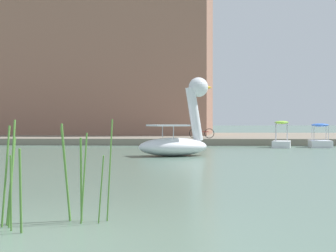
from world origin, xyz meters
TOP-DOWN VIEW (x-y plane):
  - ground_plane at (0.00, 0.00)m, footprint 579.91×579.91m
  - shore_bank_far at (0.00, 36.16)m, footprint 155.33×20.57m
  - swan_boat at (1.53, 15.84)m, footprint 3.70×2.87m
  - pedal_boat_lime at (7.65, 23.85)m, footprint 1.50×2.28m
  - pedal_boat_blue at (10.06, 24.12)m, footprint 1.48×2.20m
  - bicycle_parked at (2.86, 27.21)m, footprint 1.71×0.10m
  - parked_van at (-2.18, 37.95)m, footprint 4.50×2.51m
  - apartment_block at (-7.12, 39.76)m, footprint 23.10×12.82m
  - reed_clump_foreground at (-0.20, 0.76)m, footprint 1.97×0.96m

SIDE VIEW (x-z plane):
  - ground_plane at x=0.00m, z-range 0.00..0.00m
  - shore_bank_far at x=0.00m, z-range 0.00..0.44m
  - pedal_boat_blue at x=10.06m, z-range -0.30..1.16m
  - pedal_boat_lime at x=7.65m, z-range -0.38..1.24m
  - reed_clump_foreground at x=-0.20m, z-range -0.11..1.45m
  - bicycle_parked at x=2.86m, z-range 0.44..1.12m
  - swan_boat at x=1.53m, z-range -0.84..2.75m
  - parked_van at x=-2.18m, z-range 0.52..2.28m
  - apartment_block at x=-7.12m, z-range 0.44..16.33m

